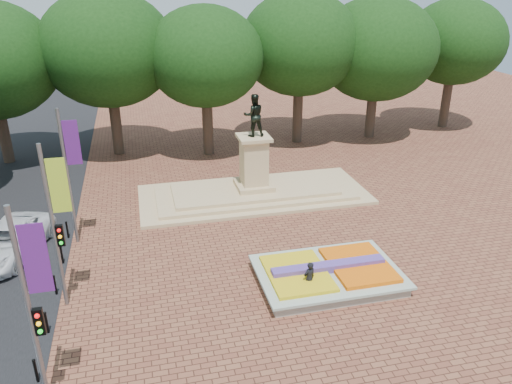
{
  "coord_description": "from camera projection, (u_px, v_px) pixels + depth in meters",
  "views": [
    {
      "loc": [
        -6.63,
        -19.67,
        12.52
      ],
      "look_at": [
        -0.93,
        3.64,
        2.2
      ],
      "focal_mm": 35.0,
      "sensor_mm": 36.0,
      "label": 1
    }
  ],
  "objects": [
    {
      "name": "banner_poles",
      "position": [
        55.0,
        224.0,
        19.05
      ],
      "size": [
        0.88,
        11.17,
        7.0
      ],
      "color": "slate",
      "rests_on": "ground"
    },
    {
      "name": "pedestrian",
      "position": [
        309.0,
        278.0,
        21.2
      ],
      "size": [
        0.65,
        0.52,
        1.54
      ],
      "primitive_type": "imported",
      "rotation": [
        0.0,
        0.0,
        3.43
      ],
      "color": "black",
      "rests_on": "ground"
    },
    {
      "name": "van",
      "position": [
        8.0,
        241.0,
        24.13
      ],
      "size": [
        4.19,
        6.19,
        1.58
      ],
      "primitive_type": "imported",
      "rotation": [
        0.0,
        0.0,
        -0.3
      ],
      "color": "silver",
      "rests_on": "ground"
    },
    {
      "name": "flower_bed",
      "position": [
        329.0,
        274.0,
        22.23
      ],
      "size": [
        6.3,
        4.3,
        0.91
      ],
      "color": "gray",
      "rests_on": "ground"
    },
    {
      "name": "bollard_row",
      "position": [
        51.0,
        302.0,
        20.07
      ],
      "size": [
        0.12,
        13.12,
        0.98
      ],
      "color": "black",
      "rests_on": "ground"
    },
    {
      "name": "ground",
      "position": [
        293.0,
        261.0,
        23.94
      ],
      "size": [
        90.0,
        90.0,
        0.0
      ],
      "primitive_type": "plane",
      "color": "brown",
      "rests_on": "ground"
    },
    {
      "name": "tree_row_back",
      "position": [
        253.0,
        61.0,
        37.88
      ],
      "size": [
        44.8,
        8.8,
        10.43
      ],
      "color": "#35271D",
      "rests_on": "ground"
    },
    {
      "name": "monument",
      "position": [
        254.0,
        183.0,
        30.73
      ],
      "size": [
        14.0,
        6.0,
        6.4
      ],
      "color": "tan",
      "rests_on": "ground"
    }
  ]
}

